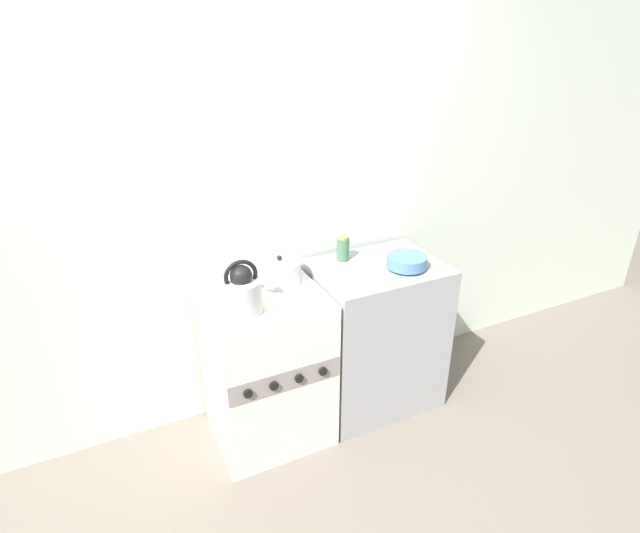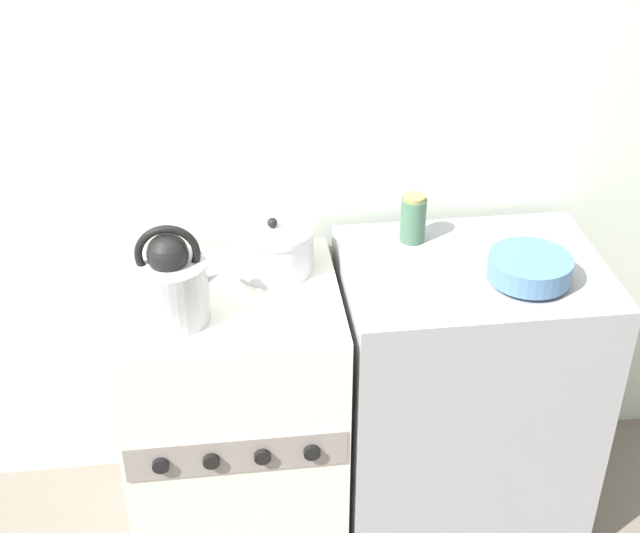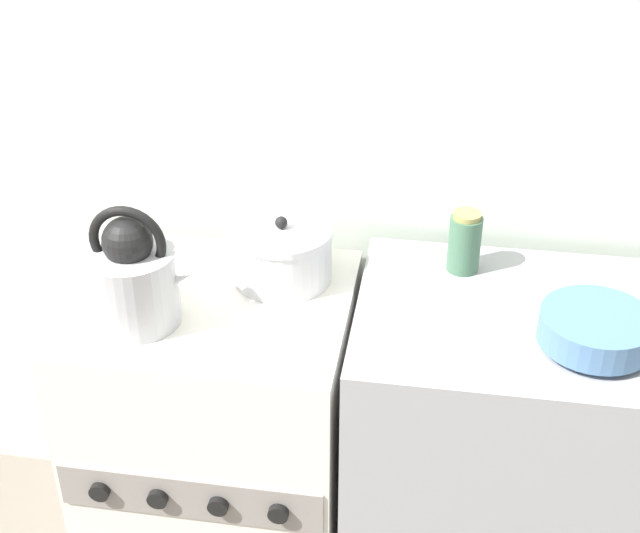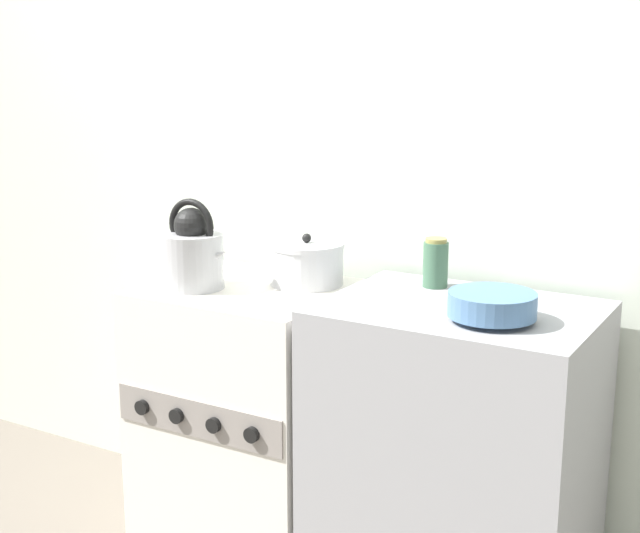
{
  "view_description": "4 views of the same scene",
  "coord_description": "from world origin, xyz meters",
  "px_view_note": "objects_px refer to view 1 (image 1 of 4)",
  "views": [
    {
      "loc": [
        -0.7,
        -1.83,
        2.07
      ],
      "look_at": [
        0.3,
        0.24,
        0.99
      ],
      "focal_mm": 28.0,
      "sensor_mm": 36.0,
      "label": 1
    },
    {
      "loc": [
        0.01,
        -1.71,
        2.18
      ],
      "look_at": [
        0.25,
        0.23,
        0.95
      ],
      "focal_mm": 50.0,
      "sensor_mm": 36.0,
      "label": 2
    },
    {
      "loc": [
        0.48,
        -1.28,
        1.95
      ],
      "look_at": [
        0.24,
        0.27,
        0.98
      ],
      "focal_mm": 50.0,
      "sensor_mm": 36.0,
      "label": 3
    },
    {
      "loc": [
        1.49,
        -1.86,
        1.53
      ],
      "look_at": [
        0.26,
        0.25,
        0.96
      ],
      "focal_mm": 50.0,
      "sensor_mm": 36.0,
      "label": 4
    }
  ],
  "objects_px": {
    "stove": "(268,368)",
    "cooking_pot": "(280,271)",
    "kettle": "(242,292)",
    "enamel_bowl": "(407,261)",
    "storage_jar": "(343,249)"
  },
  "relations": [
    {
      "from": "kettle",
      "to": "enamel_bowl",
      "type": "bearing_deg",
      "value": 0.49
    },
    {
      "from": "cooking_pot",
      "to": "storage_jar",
      "type": "distance_m",
      "value": 0.4
    },
    {
      "from": "enamel_bowl",
      "to": "stove",
      "type": "bearing_deg",
      "value": 173.81
    },
    {
      "from": "stove",
      "to": "kettle",
      "type": "height_order",
      "value": "kettle"
    },
    {
      "from": "kettle",
      "to": "cooking_pot",
      "type": "bearing_deg",
      "value": 38.11
    },
    {
      "from": "stove",
      "to": "storage_jar",
      "type": "bearing_deg",
      "value": 17.17
    },
    {
      "from": "kettle",
      "to": "cooking_pot",
      "type": "distance_m",
      "value": 0.34
    },
    {
      "from": "stove",
      "to": "storage_jar",
      "type": "xyz_separation_m",
      "value": [
        0.53,
        0.16,
        0.54
      ]
    },
    {
      "from": "cooking_pot",
      "to": "enamel_bowl",
      "type": "height_order",
      "value": "cooking_pot"
    },
    {
      "from": "stove",
      "to": "kettle",
      "type": "bearing_deg",
      "value": -144.86
    },
    {
      "from": "stove",
      "to": "cooking_pot",
      "type": "xyz_separation_m",
      "value": [
        0.13,
        0.12,
        0.5
      ]
    },
    {
      "from": "enamel_bowl",
      "to": "cooking_pot",
      "type": "bearing_deg",
      "value": 162.88
    },
    {
      "from": "cooking_pot",
      "to": "enamel_bowl",
      "type": "relative_size",
      "value": 1.04
    },
    {
      "from": "kettle",
      "to": "cooking_pot",
      "type": "xyz_separation_m",
      "value": [
        0.27,
        0.21,
        -0.04
      ]
    },
    {
      "from": "stove",
      "to": "cooking_pot",
      "type": "bearing_deg",
      "value": 40.83
    }
  ]
}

